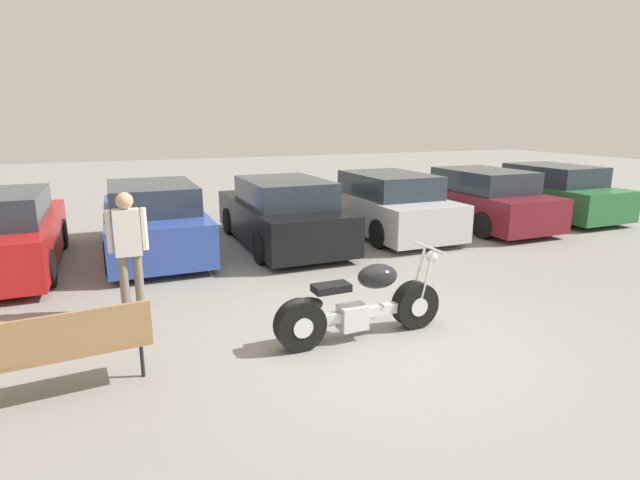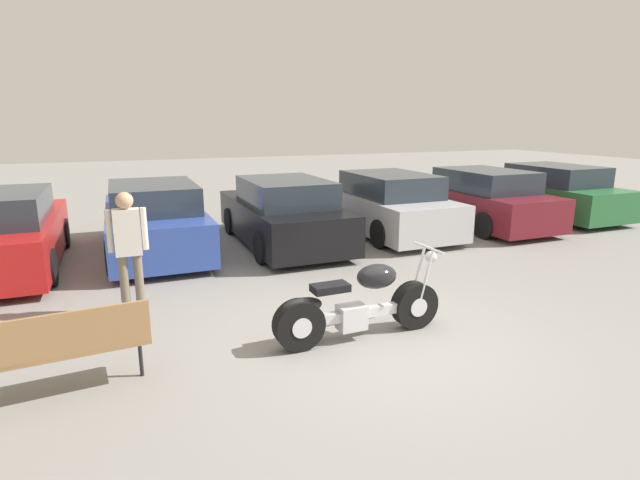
% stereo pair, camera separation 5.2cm
% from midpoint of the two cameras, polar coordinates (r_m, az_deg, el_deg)
% --- Properties ---
extents(ground_plane, '(60.00, 60.00, 0.00)m').
position_cam_midpoint_polar(ground_plane, '(6.23, 7.13, -11.37)').
color(ground_plane, gray).
extents(motorcycle, '(2.20, 0.62, 1.06)m').
position_cam_midpoint_polar(motorcycle, '(6.13, 4.26, -7.49)').
color(motorcycle, black).
rests_on(motorcycle, ground_plane).
extents(parked_car_red, '(1.86, 4.34, 1.42)m').
position_cam_midpoint_polar(parked_car_red, '(10.40, -32.90, 0.52)').
color(parked_car_red, red).
rests_on(parked_car_red, ground_plane).
extents(parked_car_blue, '(1.86, 4.34, 1.42)m').
position_cam_midpoint_polar(parked_car_blue, '(10.49, -18.66, 2.11)').
color(parked_car_blue, '#2D479E').
rests_on(parked_car_blue, ground_plane).
extents(parked_car_black, '(1.86, 4.34, 1.42)m').
position_cam_midpoint_polar(parked_car_black, '(10.67, -4.53, 2.97)').
color(parked_car_black, black).
rests_on(parked_car_black, ground_plane).
extents(parked_car_silver, '(1.86, 4.34, 1.42)m').
position_cam_midpoint_polar(parked_car_silver, '(11.87, 7.20, 4.00)').
color(parked_car_silver, '#BCBCC1').
rests_on(parked_car_silver, ground_plane).
extents(parked_car_maroon, '(1.86, 4.34, 1.42)m').
position_cam_midpoint_polar(parked_car_maroon, '(13.22, 17.37, 4.46)').
color(parked_car_maroon, maroon).
rests_on(parked_car_maroon, ground_plane).
extents(parked_car_green, '(1.86, 4.34, 1.42)m').
position_cam_midpoint_polar(parked_car_green, '(15.18, 24.33, 4.99)').
color(parked_car_green, '#286B38').
rests_on(parked_car_green, ground_plane).
extents(park_bench, '(1.71, 0.54, 0.89)m').
position_cam_midpoint_polar(park_bench, '(5.41, -28.01, -10.62)').
color(park_bench, '#997047').
rests_on(park_bench, ground_plane).
extents(person_standing, '(0.52, 0.23, 1.69)m').
position_cam_midpoint_polar(person_standing, '(7.17, -21.28, -0.33)').
color(person_standing, '#726656').
rests_on(person_standing, ground_plane).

